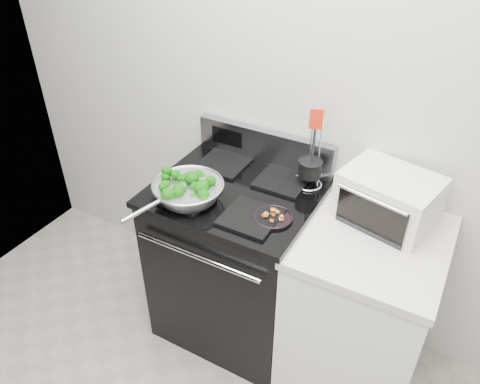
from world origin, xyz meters
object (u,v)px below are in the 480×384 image
Objects in this scene: utensil_holder at (310,172)px; gas_range at (237,259)px; toaster_oven at (388,198)px; skillet at (188,190)px; bacon_plate at (273,216)px.

gas_range is at bearing -167.57° from utensil_holder.
skillet is at bearing -144.68° from toaster_oven.
bacon_plate is (0.41, 0.06, -0.04)m from skillet.
toaster_oven reaches higher than skillet.
utensil_holder is (0.29, 0.20, 0.53)m from gas_range.
gas_range is at bearing 153.91° from bacon_plate.
bacon_plate is 0.38× the size of toaster_oven.
bacon_plate is at bearing -26.09° from gas_range.
gas_range is 0.64m from utensil_holder.
skillet is at bearing -129.86° from gas_range.
bacon_plate is 0.33m from utensil_holder.
toaster_oven is at bearing 36.10° from skillet.
bacon_plate is 0.51m from toaster_oven.
skillet is 1.16× the size of toaster_oven.
toaster_oven is at bearing 12.68° from gas_range.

